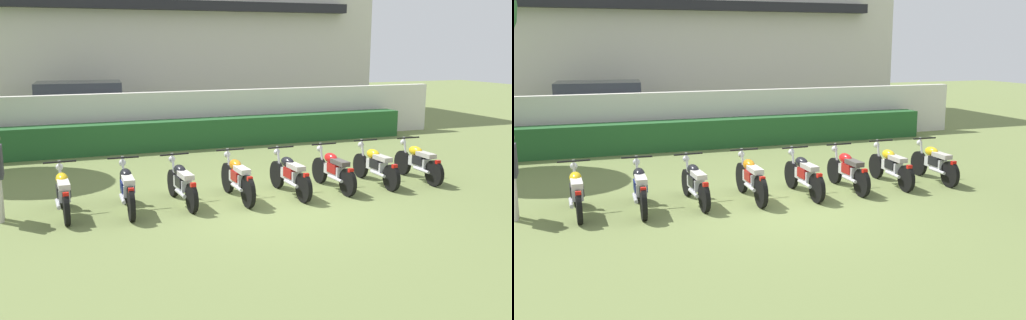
# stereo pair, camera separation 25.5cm
# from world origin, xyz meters

# --- Properties ---
(ground) EXTENTS (60.00, 60.00, 0.00)m
(ground) POSITION_xyz_m (0.00, 0.00, 0.00)
(ground) COLOR olive
(building) EXTENTS (19.06, 6.50, 8.53)m
(building) POSITION_xyz_m (0.00, 15.00, 4.27)
(building) COLOR beige
(building) RESTS_ON ground
(compound_wall) EXTENTS (18.10, 0.30, 1.67)m
(compound_wall) POSITION_xyz_m (0.00, 7.54, 0.84)
(compound_wall) COLOR silver
(compound_wall) RESTS_ON ground
(hedge_row) EXTENTS (14.48, 0.70, 0.87)m
(hedge_row) POSITION_xyz_m (0.00, 6.84, 0.44)
(hedge_row) COLOR #235628
(hedge_row) RESTS_ON ground
(parked_car) EXTENTS (4.65, 2.40, 1.89)m
(parked_car) POSITION_xyz_m (-2.79, 9.78, 0.94)
(parked_car) COLOR #9EA3A8
(parked_car) RESTS_ON ground
(motorcycle_in_row_0) EXTENTS (0.60, 1.80, 0.96)m
(motorcycle_in_row_0) POSITION_xyz_m (-3.91, 0.92, 0.45)
(motorcycle_in_row_0) COLOR black
(motorcycle_in_row_0) RESTS_ON ground
(motorcycle_in_row_1) EXTENTS (0.60, 1.90, 0.97)m
(motorcycle_in_row_1) POSITION_xyz_m (-2.77, 0.79, 0.46)
(motorcycle_in_row_1) COLOR black
(motorcycle_in_row_1) RESTS_ON ground
(motorcycle_in_row_2) EXTENTS (0.60, 1.87, 0.94)m
(motorcycle_in_row_2) POSITION_xyz_m (-1.68, 0.90, 0.44)
(motorcycle_in_row_2) COLOR black
(motorcycle_in_row_2) RESTS_ON ground
(motorcycle_in_row_3) EXTENTS (0.60, 1.89, 0.98)m
(motorcycle_in_row_3) POSITION_xyz_m (-0.54, 0.82, 0.46)
(motorcycle_in_row_3) COLOR black
(motorcycle_in_row_3) RESTS_ON ground
(motorcycle_in_row_4) EXTENTS (0.60, 1.88, 0.96)m
(motorcycle_in_row_4) POSITION_xyz_m (0.61, 0.78, 0.45)
(motorcycle_in_row_4) COLOR black
(motorcycle_in_row_4) RESTS_ON ground
(motorcycle_in_row_5) EXTENTS (0.60, 1.84, 0.95)m
(motorcycle_in_row_5) POSITION_xyz_m (1.68, 0.85, 0.44)
(motorcycle_in_row_5) COLOR black
(motorcycle_in_row_5) RESTS_ON ground
(motorcycle_in_row_6) EXTENTS (0.60, 1.91, 0.95)m
(motorcycle_in_row_6) POSITION_xyz_m (2.81, 0.94, 0.44)
(motorcycle_in_row_6) COLOR black
(motorcycle_in_row_6) RESTS_ON ground
(motorcycle_in_row_7) EXTENTS (0.60, 1.82, 0.95)m
(motorcycle_in_row_7) POSITION_xyz_m (3.93, 0.89, 0.44)
(motorcycle_in_row_7) COLOR black
(motorcycle_in_row_7) RESTS_ON ground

